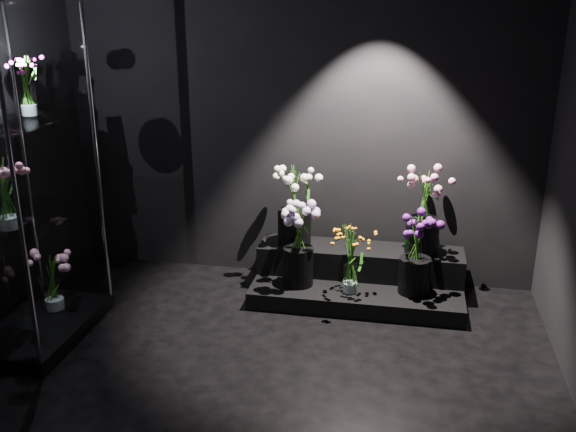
# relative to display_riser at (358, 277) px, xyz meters

# --- Properties ---
(floor) EXTENTS (4.00, 4.00, 0.00)m
(floor) POSITION_rel_display_riser_xyz_m (-0.56, -1.66, -0.16)
(floor) COLOR black
(floor) RESTS_ON ground
(wall_back) EXTENTS (4.00, 0.00, 4.00)m
(wall_back) POSITION_rel_display_riser_xyz_m (-0.56, 0.34, 1.24)
(wall_back) COLOR black
(wall_back) RESTS_ON floor
(wall_front) EXTENTS (4.00, 0.00, 4.00)m
(wall_front) POSITION_rel_display_riser_xyz_m (-0.56, -3.66, 1.24)
(wall_front) COLOR black
(wall_front) RESTS_ON floor
(display_riser) EXTENTS (1.70, 0.75, 0.38)m
(display_riser) POSITION_rel_display_riser_xyz_m (0.00, 0.00, 0.00)
(display_riser) COLOR black
(display_riser) RESTS_ON floor
(display_case) EXTENTS (0.64, 1.06, 2.33)m
(display_case) POSITION_rel_display_riser_xyz_m (-2.22, -1.11, 1.01)
(display_case) COLOR black
(display_case) RESTS_ON floor
(bouquet_orange_bells) EXTENTS (0.32, 0.32, 0.56)m
(bouquet_orange_bells) POSITION_rel_display_riser_xyz_m (-0.05, -0.27, 0.28)
(bouquet_orange_bells) COLOR white
(bouquet_orange_bells) RESTS_ON display_riser
(bouquet_lilac) EXTENTS (0.43, 0.43, 0.67)m
(bouquet_lilac) POSITION_rel_display_riser_xyz_m (-0.47, -0.20, 0.37)
(bouquet_lilac) COLOR black
(bouquet_lilac) RESTS_ON display_riser
(bouquet_purple) EXTENTS (0.41, 0.41, 0.62)m
(bouquet_purple) POSITION_rel_display_riser_xyz_m (0.45, -0.18, 0.33)
(bouquet_purple) COLOR black
(bouquet_purple) RESTS_ON display_riser
(bouquet_cream_roses) EXTENTS (0.54, 0.54, 0.67)m
(bouquet_cream_roses) POSITION_rel_display_riser_xyz_m (-0.56, 0.09, 0.60)
(bouquet_cream_roses) COLOR black
(bouquet_cream_roses) RESTS_ON display_riser
(bouquet_pink_roses) EXTENTS (0.36, 0.36, 0.68)m
(bouquet_pink_roses) POSITION_rel_display_riser_xyz_m (0.49, 0.08, 0.59)
(bouquet_pink_roses) COLOR black
(bouquet_pink_roses) RESTS_ON display_riser
(bouquet_case_pink) EXTENTS (0.33, 0.33, 0.46)m
(bouquet_case_pink) POSITION_rel_display_riser_xyz_m (-2.22, -1.31, 0.99)
(bouquet_case_pink) COLOR white
(bouquet_case_pink) RESTS_ON display_case
(bouquet_case_magenta) EXTENTS (0.26, 0.26, 0.41)m
(bouquet_case_magenta) POSITION_rel_display_riser_xyz_m (-2.20, -0.95, 1.65)
(bouquet_case_magenta) COLOR white
(bouquet_case_magenta) RESTS_ON display_case
(bouquet_case_base_pink) EXTENTS (0.35, 0.35, 0.45)m
(bouquet_case_base_pink) POSITION_rel_display_riser_xyz_m (-2.23, -0.91, 0.19)
(bouquet_case_base_pink) COLOR white
(bouquet_case_base_pink) RESTS_ON display_case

